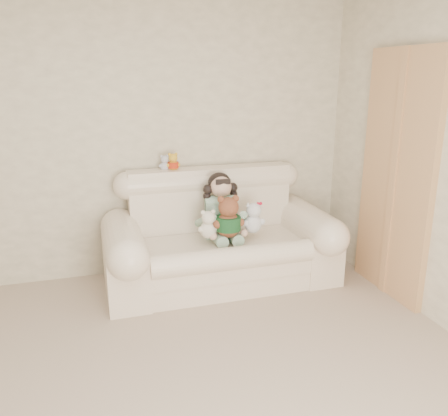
# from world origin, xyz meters

# --- Properties ---
(wall_back) EXTENTS (4.50, 0.00, 4.50)m
(wall_back) POSITION_xyz_m (0.00, 2.50, 1.30)
(wall_back) COLOR beige
(wall_back) RESTS_ON ground
(sofa) EXTENTS (2.10, 0.95, 1.03)m
(sofa) POSITION_xyz_m (0.85, 2.00, 0.52)
(sofa) COLOR beige
(sofa) RESTS_ON floor
(door_panel) EXTENTS (0.06, 0.90, 2.10)m
(door_panel) POSITION_xyz_m (2.22, 1.40, 1.05)
(door_panel) COLOR tan
(door_panel) RESTS_ON floor
(seated_child) EXTENTS (0.44, 0.51, 0.61)m
(seated_child) POSITION_xyz_m (0.87, 2.08, 0.73)
(seated_child) COLOR #2D7141
(seated_child) RESTS_ON sofa
(brown_teddy) EXTENTS (0.31, 0.25, 0.44)m
(brown_teddy) POSITION_xyz_m (0.87, 1.84, 0.72)
(brown_teddy) COLOR brown
(brown_teddy) RESTS_ON sofa
(white_cat) EXTENTS (0.27, 0.24, 0.34)m
(white_cat) POSITION_xyz_m (1.12, 1.88, 0.67)
(white_cat) COLOR silver
(white_cat) RESTS_ON sofa
(cream_teddy) EXTENTS (0.19, 0.15, 0.30)m
(cream_teddy) POSITION_xyz_m (0.69, 1.86, 0.65)
(cream_teddy) COLOR white
(cream_teddy) RESTS_ON sofa
(yellow_mini_bear) EXTENTS (0.16, 0.14, 0.20)m
(yellow_mini_bear) POSITION_xyz_m (0.49, 2.37, 1.11)
(yellow_mini_bear) COLOR gold
(yellow_mini_bear) RESTS_ON sofa
(grey_mini_plush) EXTENTS (0.14, 0.13, 0.18)m
(grey_mini_plush) POSITION_xyz_m (0.42, 2.38, 1.10)
(grey_mini_plush) COLOR silver
(grey_mini_plush) RESTS_ON sofa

